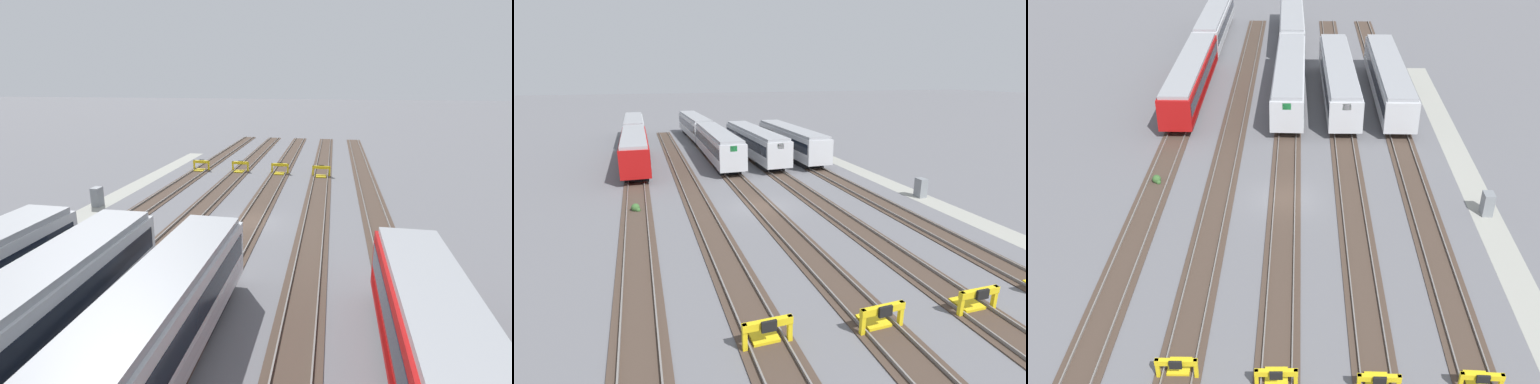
% 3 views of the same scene
% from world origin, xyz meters
% --- Properties ---
extents(ground_plane, '(400.00, 400.00, 0.00)m').
position_xyz_m(ground_plane, '(0.00, 0.00, 0.00)').
color(ground_plane, slate).
extents(service_walkway, '(54.00, 2.00, 0.01)m').
position_xyz_m(service_walkway, '(0.00, -13.55, 0.00)').
color(service_walkway, '#9E9E93').
rests_on(service_walkway, ground).
extents(rail_track_nearest, '(90.00, 2.23, 0.21)m').
position_xyz_m(rail_track_nearest, '(0.00, -9.34, 0.04)').
color(rail_track_nearest, '#47382D').
rests_on(rail_track_nearest, ground).
extents(rail_track_near_inner, '(90.00, 2.24, 0.21)m').
position_xyz_m(rail_track_near_inner, '(0.00, -4.67, 0.04)').
color(rail_track_near_inner, '#47382D').
rests_on(rail_track_near_inner, ground).
extents(rail_track_middle, '(90.00, 2.24, 0.21)m').
position_xyz_m(rail_track_middle, '(0.00, 0.00, 0.04)').
color(rail_track_middle, '#47382D').
rests_on(rail_track_middle, ground).
extents(rail_track_far_inner, '(90.00, 2.23, 0.21)m').
position_xyz_m(rail_track_far_inner, '(0.00, 4.67, 0.04)').
color(rail_track_far_inner, '#47382D').
rests_on(rail_track_far_inner, ground).
extents(rail_track_farthest, '(90.00, 2.23, 0.21)m').
position_xyz_m(rail_track_farthest, '(0.00, 9.34, 0.04)').
color(rail_track_farthest, '#47382D').
rests_on(rail_track_farthest, ground).
extents(subway_car_front_row_leftmost, '(18.01, 2.89, 3.70)m').
position_xyz_m(subway_car_front_row_leftmost, '(18.10, -9.29, 2.04)').
color(subway_car_front_row_leftmost, silver).
rests_on(subway_car_front_row_leftmost, ground).
extents(subway_car_front_row_left_inner, '(18.03, 3.02, 3.70)m').
position_xyz_m(subway_car_front_row_left_inner, '(18.10, -0.03, 2.04)').
color(subway_car_front_row_left_inner, silver).
rests_on(subway_car_front_row_left_inner, ground).
extents(subway_car_front_row_centre, '(18.05, 3.15, 3.70)m').
position_xyz_m(subway_car_front_row_centre, '(18.10, -4.62, 2.04)').
color(subway_car_front_row_centre, silver).
rests_on(subway_car_front_row_centre, ground).
extents(subway_car_front_row_right_inner, '(18.01, 2.88, 3.70)m').
position_xyz_m(subway_car_front_row_right_inner, '(36.88, 9.34, 2.04)').
color(subway_car_front_row_right_inner, silver).
rests_on(subway_car_front_row_right_inner, ground).
extents(subway_car_front_row_rightmost, '(18.05, 3.19, 3.70)m').
position_xyz_m(subway_car_front_row_rightmost, '(36.98, 0.04, 2.04)').
color(subway_car_front_row_rightmost, silver).
rests_on(subway_car_front_row_rightmost, ground).
extents(subway_car_back_row_leftmost, '(18.01, 2.92, 3.70)m').
position_xyz_m(subway_car_back_row_leftmost, '(18.10, 9.28, 2.04)').
color(subway_car_back_row_leftmost, '#A80F0F').
rests_on(subway_car_back_row_leftmost, ground).
extents(bumper_stop_nearest_track, '(1.37, 2.01, 1.22)m').
position_xyz_m(bumper_stop_nearest_track, '(-16.32, -9.35, 0.51)').
color(bumper_stop_nearest_track, yellow).
rests_on(bumper_stop_nearest_track, ground).
extents(bumper_stop_near_inner_track, '(1.35, 2.00, 1.22)m').
position_xyz_m(bumper_stop_near_inner_track, '(-16.52, -4.67, 0.51)').
color(bumper_stop_near_inner_track, yellow).
rests_on(bumper_stop_near_inner_track, ground).
extents(bumper_stop_middle_track, '(1.36, 2.01, 1.22)m').
position_xyz_m(bumper_stop_middle_track, '(-16.33, 0.01, 0.51)').
color(bumper_stop_middle_track, yellow).
rests_on(bumper_stop_middle_track, ground).
extents(bumper_stop_far_inner_track, '(1.35, 2.00, 1.22)m').
position_xyz_m(bumper_stop_far_inner_track, '(-15.82, 4.67, 0.51)').
color(bumper_stop_far_inner_track, yellow).
rests_on(bumper_stop_far_inner_track, ground).
extents(electrical_cabinet, '(0.90, 0.73, 1.60)m').
position_xyz_m(electrical_cabinet, '(-1.60, -13.56, 0.80)').
color(electrical_cabinet, gray).
rests_on(electrical_cabinet, ground).
extents(weed_clump, '(0.92, 0.70, 0.64)m').
position_xyz_m(weed_clump, '(2.05, 9.42, 0.24)').
color(weed_clump, '#38602D').
rests_on(weed_clump, ground).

